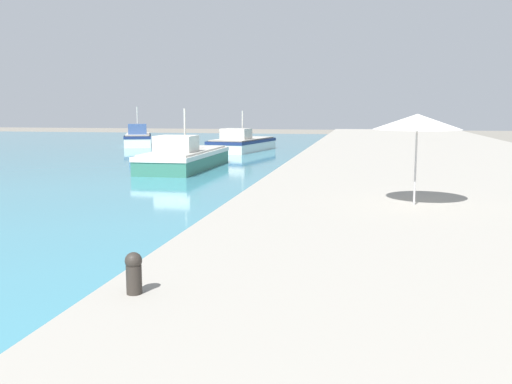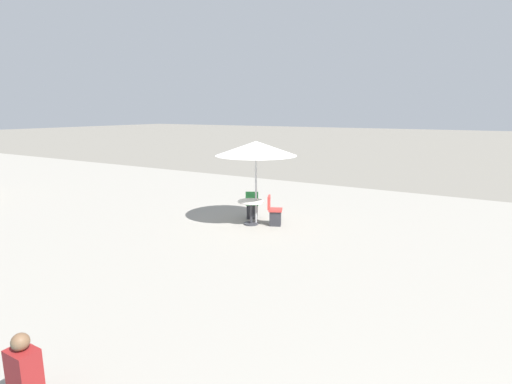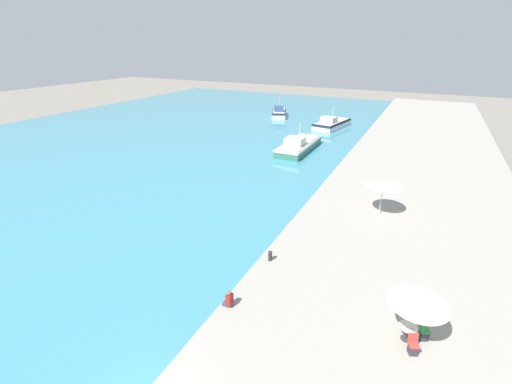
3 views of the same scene
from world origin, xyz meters
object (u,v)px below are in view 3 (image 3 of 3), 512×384
(person_at_quay, at_px, (229,300))
(fishing_boat_far, at_px, (279,113))
(cafe_umbrella_white, at_px, (384,184))
(mooring_bollard, at_px, (270,255))
(fishing_boat_near, at_px, (299,145))
(cafe_table, at_px, (408,330))
(cafe_chair_right, at_px, (423,333))
(cafe_chair_left, at_px, (413,347))
(cafe_umbrella_pink, at_px, (419,300))
(fishing_boat_mid, at_px, (332,123))

(person_at_quay, bearing_deg, fishing_boat_far, 110.32)
(cafe_umbrella_white, height_order, mooring_bollard, cafe_umbrella_white)
(cafe_umbrella_white, bearing_deg, fishing_boat_near, 128.48)
(fishing_boat_far, relative_size, person_at_quay, 7.24)
(cafe_table, bearing_deg, cafe_chair_right, 28.05)
(cafe_chair_right, distance_m, mooring_bollard, 8.73)
(fishing_boat_far, distance_m, cafe_umbrella_white, 40.66)
(fishing_boat_near, distance_m, cafe_table, 30.83)
(fishing_boat_near, xyz_separation_m, cafe_chair_right, (15.49, -26.67, 0.34))
(fishing_boat_far, height_order, mooring_bollard, fishing_boat_far)
(fishing_boat_far, distance_m, cafe_table, 52.29)
(cafe_chair_left, bearing_deg, cafe_umbrella_pink, -98.74)
(fishing_boat_far, xyz_separation_m, cafe_table, (25.50, -45.65, 0.52))
(cafe_chair_right, bearing_deg, cafe_umbrella_pink, -76.86)
(fishing_boat_mid, relative_size, person_at_quay, 8.97)
(fishing_boat_near, bearing_deg, fishing_boat_far, 119.78)
(cafe_umbrella_white, bearing_deg, person_at_quay, -110.40)
(cafe_chair_right, relative_size, person_at_quay, 0.98)
(fishing_boat_far, bearing_deg, cafe_table, -82.21)
(fishing_boat_far, distance_m, cafe_umbrella_pink, 52.49)
(cafe_umbrella_white, xyz_separation_m, person_at_quay, (-5.08, -13.67, -2.03))
(mooring_bollard, bearing_deg, cafe_umbrella_pink, -19.60)
(fishing_boat_near, bearing_deg, cafe_chair_right, -59.82)
(cafe_umbrella_white, height_order, cafe_chair_right, cafe_umbrella_white)
(cafe_table, relative_size, mooring_bollard, 1.22)
(fishing_boat_far, relative_size, mooring_bollard, 10.28)
(cafe_chair_left, height_order, person_at_quay, person_at_quay)
(cafe_table, xyz_separation_m, person_at_quay, (-7.96, -1.71, -0.13))
(cafe_table, xyz_separation_m, cafe_chair_left, (0.29, -0.66, -0.21))
(fishing_boat_mid, bearing_deg, cafe_umbrella_white, -58.11)
(fishing_boat_mid, bearing_deg, mooring_bollard, -69.76)
(fishing_boat_near, height_order, cafe_umbrella_pink, fishing_boat_near)
(fishing_boat_near, height_order, fishing_boat_far, fishing_boat_far)
(cafe_umbrella_pink, height_order, mooring_bollard, cafe_umbrella_pink)
(fishing_boat_near, height_order, cafe_chair_right, fishing_boat_near)
(cafe_table, xyz_separation_m, mooring_bollard, (-7.76, 2.72, -0.18))
(cafe_chair_left, bearing_deg, cafe_table, -90.00)
(cafe_chair_left, bearing_deg, mooring_bollard, -46.58)
(cafe_umbrella_white, relative_size, cafe_table, 3.33)
(cafe_umbrella_pink, height_order, cafe_table, cafe_umbrella_pink)
(cafe_table, bearing_deg, cafe_umbrella_white, 103.54)
(fishing_boat_far, bearing_deg, fishing_boat_near, -81.65)
(fishing_boat_mid, bearing_deg, fishing_boat_near, -80.98)
(fishing_boat_near, relative_size, cafe_umbrella_white, 3.46)
(cafe_umbrella_pink, bearing_deg, cafe_chair_left, -74.92)
(fishing_boat_mid, distance_m, cafe_table, 43.90)
(fishing_boat_far, bearing_deg, cafe_chair_left, -82.28)
(fishing_boat_mid, xyz_separation_m, cafe_umbrella_white, (11.63, -29.47, 2.49))
(cafe_chair_right, height_order, person_at_quay, person_at_quay)
(cafe_table, relative_size, person_at_quay, 0.86)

